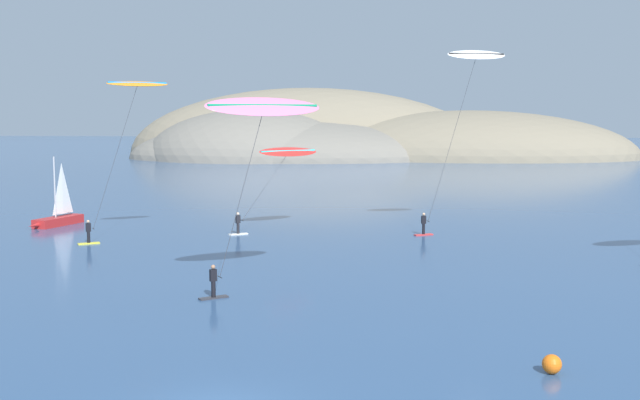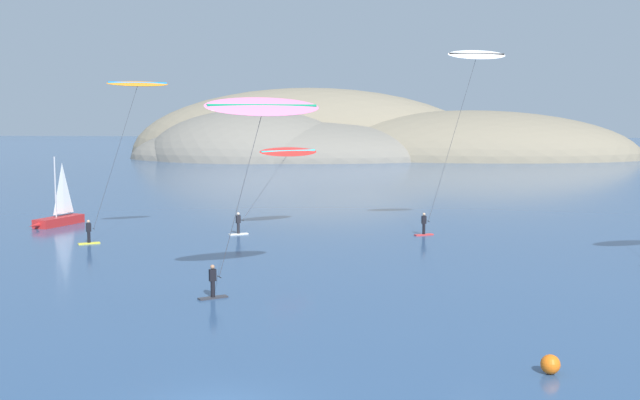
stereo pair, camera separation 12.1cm
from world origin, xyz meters
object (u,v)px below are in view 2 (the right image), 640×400
object	(u,v)px
sailboat_near	(56,218)
kitesurfer_white	(471,73)
kitesurfer_orange	(132,101)
marker_buoy	(550,364)
kitesurfer_pink	(260,117)
kitesurfer_red	(285,157)

from	to	relation	value
sailboat_near	kitesurfer_white	distance (m)	35.42
kitesurfer_orange	marker_buoy	xyz separation A→B (m)	(24.80, -27.48, -9.76)
kitesurfer_orange	kitesurfer_white	world-z (taller)	kitesurfer_white
kitesurfer_orange	marker_buoy	world-z (taller)	kitesurfer_orange
kitesurfer_orange	kitesurfer_white	distance (m)	25.14
sailboat_near	kitesurfer_pink	world-z (taller)	kitesurfer_pink
kitesurfer_pink	kitesurfer_red	distance (m)	22.76
kitesurfer_white	marker_buoy	bearing A→B (deg)	-89.13
kitesurfer_orange	kitesurfer_white	xyz separation A→B (m)	(24.29, 6.11, 2.16)
kitesurfer_red	marker_buoy	size ratio (longest dim) A/B	9.53
kitesurfer_red	marker_buoy	bearing A→B (deg)	-66.47
kitesurfer_red	sailboat_near	bearing A→B (deg)	178.99
sailboat_near	kitesurfer_red	xyz separation A→B (m)	(19.16, -0.34, 5.17)
kitesurfer_white	kitesurfer_red	bearing A→B (deg)	178.37
kitesurfer_pink	kitesurfer_orange	bearing A→B (deg)	127.65
kitesurfer_white	kitesurfer_red	size ratio (longest dim) A/B	2.11
kitesurfer_pink	kitesurfer_red	size ratio (longest dim) A/B	1.51
kitesurfer_red	kitesurfer_white	bearing A→B (deg)	-1.63
marker_buoy	kitesurfer_pink	bearing A→B (deg)	137.27
marker_buoy	kitesurfer_white	bearing A→B (deg)	90.87
sailboat_near	kitesurfer_orange	distance (m)	14.85
sailboat_near	kitesurfer_orange	xyz separation A→B (m)	(9.15, -6.85, 9.47)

